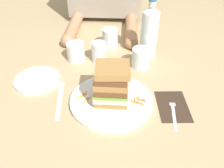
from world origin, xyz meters
name	(u,v)px	position (x,y,z in m)	size (l,w,h in m)	color
ground_plane	(110,98)	(0.00, 0.00, 0.00)	(3.00, 3.00, 0.00)	tan
main_plate	(112,101)	(0.01, -0.02, 0.01)	(0.28, 0.28, 0.02)	white
sandwich	(112,84)	(0.01, -0.02, 0.08)	(0.12, 0.11, 0.13)	#A87A42
carrot_shred_0	(83,96)	(-0.09, -0.01, 0.02)	(0.00, 0.00, 0.02)	orange
carrot_shred_1	(86,100)	(-0.08, -0.03, 0.02)	(0.00, 0.00, 0.02)	orange
carrot_shred_2	(79,97)	(-0.10, -0.02, 0.02)	(0.00, 0.00, 0.03)	orange
carrot_shred_3	(84,93)	(-0.09, 0.00, 0.02)	(0.00, 0.00, 0.02)	orange
carrot_shred_4	(81,96)	(-0.10, -0.01, 0.02)	(0.00, 0.00, 0.03)	orange
carrot_shred_5	(88,101)	(-0.07, -0.04, 0.02)	(0.00, 0.00, 0.02)	orange
carrot_shred_6	(89,98)	(-0.07, -0.02, 0.02)	(0.00, 0.00, 0.02)	orange
carrot_shred_7	(85,102)	(-0.08, -0.04, 0.02)	(0.00, 0.00, 0.03)	orange
carrot_shred_8	(85,94)	(-0.09, 0.00, 0.02)	(0.00, 0.00, 0.03)	orange
carrot_shred_9	(138,99)	(0.10, -0.02, 0.02)	(0.00, 0.00, 0.02)	orange
carrot_shred_10	(140,103)	(0.10, -0.04, 0.02)	(0.00, 0.00, 0.03)	orange
carrot_shred_11	(137,98)	(0.10, -0.01, 0.02)	(0.00, 0.00, 0.03)	orange
carrot_shred_12	(143,102)	(0.11, -0.03, 0.02)	(0.00, 0.00, 0.02)	orange
carrot_shred_13	(134,102)	(0.08, -0.04, 0.02)	(0.00, 0.00, 0.03)	orange
carrot_shred_14	(143,101)	(0.12, -0.03, 0.02)	(0.00, 0.00, 0.02)	orange
carrot_shred_15	(133,101)	(0.08, -0.03, 0.02)	(0.00, 0.00, 0.03)	orange
carrot_shred_16	(135,100)	(0.09, -0.03, 0.02)	(0.00, 0.00, 0.02)	orange
carrot_shred_17	(141,99)	(0.11, -0.02, 0.02)	(0.00, 0.00, 0.03)	orange
napkin_dark	(173,106)	(0.21, -0.03, 0.00)	(0.10, 0.15, 0.00)	#38281E
fork	(173,110)	(0.21, -0.05, 0.00)	(0.02, 0.17, 0.00)	silver
knife	(60,101)	(-0.17, -0.02, 0.00)	(0.04, 0.20, 0.00)	silver
juice_glass	(141,59)	(0.11, 0.21, 0.04)	(0.07, 0.07, 0.08)	white
water_bottle	(149,32)	(0.15, 0.30, 0.12)	(0.07, 0.07, 0.26)	silver
empty_tumbler_0	(110,38)	(-0.02, 0.37, 0.04)	(0.07, 0.07, 0.09)	silver
empty_tumbler_1	(99,52)	(-0.06, 0.25, 0.04)	(0.06, 0.06, 0.09)	silver
empty_tumbler_2	(76,52)	(-0.16, 0.25, 0.04)	(0.08, 0.08, 0.08)	silver
side_plate	(37,80)	(-0.28, 0.08, 0.01)	(0.17, 0.17, 0.01)	white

